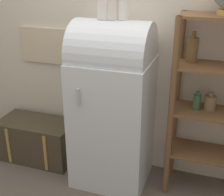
{
  "coord_description": "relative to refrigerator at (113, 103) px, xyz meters",
  "views": [
    {
      "loc": [
        0.81,
        -2.14,
        1.91
      ],
      "look_at": [
        -0.01,
        0.25,
        0.83
      ],
      "focal_mm": 50.0,
      "sensor_mm": 36.0,
      "label": 1
    }
  ],
  "objects": [
    {
      "name": "ground_plane",
      "position": [
        0.0,
        -0.25,
        -0.79
      ],
      "size": [
        12.0,
        12.0,
        0.0
      ],
      "primitive_type": "plane",
      "color": "#60564C"
    },
    {
      "name": "wall_back",
      "position": [
        -0.01,
        0.32,
        0.56
      ],
      "size": [
        7.0,
        0.09,
        2.7
      ],
      "color": "beige",
      "rests_on": "ground_plane"
    },
    {
      "name": "refrigerator",
      "position": [
        0.0,
        0.0,
        0.0
      ],
      "size": [
        0.67,
        0.63,
        1.51
      ],
      "color": "silver",
      "rests_on": "ground_plane"
    },
    {
      "name": "suitcase_trunk",
      "position": [
        -0.86,
        0.06,
        -0.57
      ],
      "size": [
        0.78,
        0.42,
        0.43
      ],
      "color": "#423828",
      "rests_on": "ground_plane"
    },
    {
      "name": "shelf_unit",
      "position": [
        0.81,
        0.1,
        0.11
      ],
      "size": [
        0.64,
        0.36,
        1.57
      ],
      "color": "brown",
      "rests_on": "ground_plane"
    },
    {
      "name": "vase_left",
      "position": [
        -0.08,
        -0.0,
        0.84
      ],
      "size": [
        0.09,
        0.09,
        0.24
      ],
      "color": "white",
      "rests_on": "refrigerator"
    },
    {
      "name": "vase_center",
      "position": [
        -0.01,
        0.01,
        0.85
      ],
      "size": [
        0.1,
        0.1,
        0.27
      ],
      "color": "silver",
      "rests_on": "refrigerator"
    },
    {
      "name": "vase_right",
      "position": [
        0.08,
        0.01,
        0.86
      ],
      "size": [
        0.08,
        0.08,
        0.29
      ],
      "color": "white",
      "rests_on": "refrigerator"
    }
  ]
}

